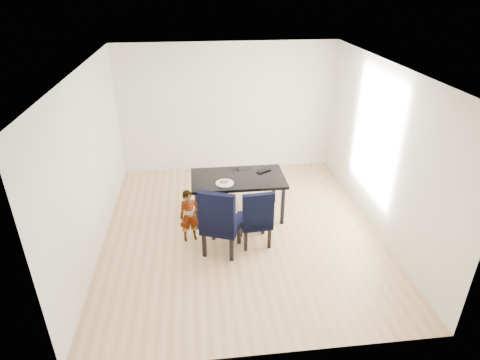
{
  "coord_description": "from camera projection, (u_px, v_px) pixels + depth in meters",
  "views": [
    {
      "loc": [
        -0.67,
        -5.59,
        3.83
      ],
      "look_at": [
        0.0,
        0.2,
        0.85
      ],
      "focal_mm": 30.0,
      "sensor_mm": 36.0,
      "label": 1
    }
  ],
  "objects": [
    {
      "name": "plate",
      "position": [
        225.0,
        183.0,
        6.64
      ],
      "size": [
        0.31,
        0.31,
        0.02
      ],
      "primitive_type": "cylinder",
      "rotation": [
        0.0,
        0.0,
        0.03
      ],
      "color": "white",
      "rests_on": "dining_table"
    },
    {
      "name": "wall_back",
      "position": [
        227.0,
        109.0,
        8.36
      ],
      "size": [
        4.5,
        0.01,
        2.7
      ],
      "primitive_type": "cube",
      "color": "white",
      "rests_on": "ground"
    },
    {
      "name": "dining_table",
      "position": [
        238.0,
        196.0,
        7.03
      ],
      "size": [
        1.6,
        0.9,
        0.75
      ],
      "primitive_type": "cube",
      "color": "black",
      "rests_on": "floor"
    },
    {
      "name": "wall_front",
      "position": [
        272.0,
        259.0,
        3.93
      ],
      "size": [
        4.5,
        0.01,
        2.7
      ],
      "primitive_type": "cube",
      "color": "silver",
      "rests_on": "ground"
    },
    {
      "name": "chair_right",
      "position": [
        255.0,
        216.0,
        6.24
      ],
      "size": [
        0.51,
        0.53,
        0.99
      ],
      "primitive_type": "cube",
      "rotation": [
        0.0,
        0.0,
        0.08
      ],
      "color": "black",
      "rests_on": "floor"
    },
    {
      "name": "wall_left",
      "position": [
        90.0,
        164.0,
        5.91
      ],
      "size": [
        0.01,
        5.0,
        2.7
      ],
      "primitive_type": "cube",
      "color": "silver",
      "rests_on": "ground"
    },
    {
      "name": "wall_right",
      "position": [
        382.0,
        150.0,
        6.37
      ],
      "size": [
        0.01,
        5.0,
        2.7
      ],
      "primitive_type": "cube",
      "color": "silver",
      "rests_on": "ground"
    },
    {
      "name": "floor",
      "position": [
        241.0,
        230.0,
        6.76
      ],
      "size": [
        4.5,
        5.0,
        0.01
      ],
      "primitive_type": "cube",
      "color": "tan",
      "rests_on": "ground"
    },
    {
      "name": "laptop",
      "position": [
        262.0,
        169.0,
        7.11
      ],
      "size": [
        0.36,
        0.32,
        0.02
      ],
      "primitive_type": "imported",
      "rotation": [
        0.0,
        0.0,
        3.72
      ],
      "color": "black",
      "rests_on": "dining_table"
    },
    {
      "name": "sandwich",
      "position": [
        224.0,
        181.0,
        6.61
      ],
      "size": [
        0.17,
        0.1,
        0.06
      ],
      "primitive_type": "ellipsoid",
      "rotation": [
        0.0,
        0.0,
        0.18
      ],
      "color": "#B36540",
      "rests_on": "plate"
    },
    {
      "name": "child",
      "position": [
        189.0,
        216.0,
        6.34
      ],
      "size": [
        0.36,
        0.28,
        0.88
      ],
      "primitive_type": "imported",
      "rotation": [
        0.0,
        0.0,
        0.23
      ],
      "color": "#FF4215",
      "rests_on": "floor"
    },
    {
      "name": "cable_tangle",
      "position": [
        236.0,
        171.0,
        7.08
      ],
      "size": [
        0.17,
        0.17,
        0.01
      ],
      "primitive_type": "torus",
      "rotation": [
        0.0,
        0.0,
        0.34
      ],
      "color": "black",
      "rests_on": "dining_table"
    },
    {
      "name": "chair_left",
      "position": [
        222.0,
        219.0,
        6.03
      ],
      "size": [
        0.7,
        0.72,
        1.12
      ],
      "primitive_type": "cube",
      "rotation": [
        0.0,
        0.0,
        -0.37
      ],
      "color": "black",
      "rests_on": "floor"
    },
    {
      "name": "ceiling",
      "position": [
        242.0,
        67.0,
        5.52
      ],
      "size": [
        4.5,
        5.0,
        0.01
      ],
      "primitive_type": "cube",
      "color": "white",
      "rests_on": "wall_back"
    }
  ]
}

